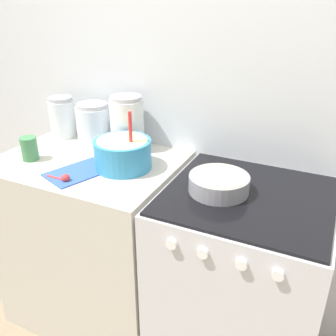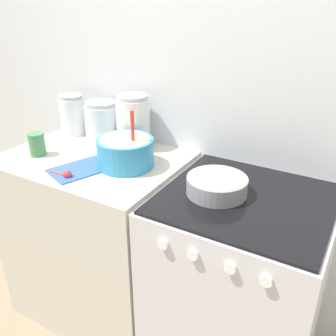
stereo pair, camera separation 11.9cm
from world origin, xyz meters
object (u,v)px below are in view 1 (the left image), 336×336
(storage_jar_left, at_px, (63,120))
(storage_jar_right, at_px, (127,126))
(tin_can, at_px, (29,149))
(stove, at_px, (239,285))
(baking_pan, at_px, (219,183))
(mixing_bowl, at_px, (123,152))
(storage_jar_middle, at_px, (94,126))

(storage_jar_left, bearing_deg, storage_jar_right, 0.00)
(tin_can, bearing_deg, stove, 6.17)
(stove, distance_m, storage_jar_right, 0.92)
(stove, relative_size, baking_pan, 3.88)
(baking_pan, bearing_deg, storage_jar_right, 156.98)
(stove, distance_m, tin_can, 1.16)
(baking_pan, distance_m, tin_can, 0.92)
(mixing_bowl, bearing_deg, storage_jar_right, 115.55)
(mixing_bowl, xyz_separation_m, storage_jar_left, (-0.51, 0.21, 0.02))
(stove, height_order, tin_can, tin_can)
(storage_jar_middle, bearing_deg, baking_pan, -17.30)
(storage_jar_middle, relative_size, storage_jar_right, 0.77)
(mixing_bowl, relative_size, storage_jar_right, 0.99)
(mixing_bowl, height_order, tin_can, mixing_bowl)
(storage_jar_left, relative_size, storage_jar_middle, 1.05)
(storage_jar_right, bearing_deg, storage_jar_middle, 180.00)
(storage_jar_left, bearing_deg, mixing_bowl, -22.22)
(storage_jar_left, xyz_separation_m, storage_jar_middle, (0.21, 0.00, -0.00))
(baking_pan, relative_size, storage_jar_left, 1.10)
(storage_jar_right, height_order, tin_can, storage_jar_right)
(baking_pan, xyz_separation_m, tin_can, (-0.91, -0.08, 0.02))
(baking_pan, distance_m, storage_jar_left, 1.01)
(baking_pan, xyz_separation_m, storage_jar_middle, (-0.77, 0.24, 0.05))
(mixing_bowl, relative_size, tin_can, 2.40)
(stove, bearing_deg, baking_pan, -166.39)
(mixing_bowl, distance_m, baking_pan, 0.47)
(storage_jar_left, height_order, storage_jar_right, storage_jar_right)
(storage_jar_left, bearing_deg, storage_jar_middle, 0.00)
(mixing_bowl, relative_size, baking_pan, 1.11)
(stove, relative_size, storage_jar_right, 3.46)
(baking_pan, bearing_deg, mixing_bowl, 176.19)
(storage_jar_middle, bearing_deg, mixing_bowl, -34.36)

